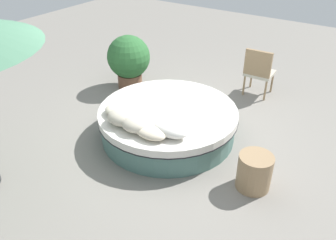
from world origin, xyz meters
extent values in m
plane|color=gray|center=(0.00, 0.00, 0.00)|extent=(16.00, 16.00, 0.00)
cylinder|color=#4C726B|center=(0.00, 0.00, 0.19)|extent=(2.18, 2.18, 0.37)
cylinder|color=black|center=(0.00, 0.00, 0.37)|extent=(2.25, 2.25, 0.02)
cylinder|color=silver|center=(0.00, 0.00, 0.43)|extent=(2.24, 2.24, 0.12)
ellipsoid|color=beige|center=(0.55, 0.54, 0.57)|extent=(0.48, 0.39, 0.15)
ellipsoid|color=beige|center=(0.34, 0.73, 0.61)|extent=(0.45, 0.36, 0.22)
ellipsoid|color=beige|center=(0.06, 0.76, 0.60)|extent=(0.43, 0.36, 0.21)
ellipsoid|color=beige|center=(-0.22, 0.78, 0.57)|extent=(0.49, 0.30, 0.15)
ellipsoid|color=white|center=(-0.43, 0.58, 0.59)|extent=(0.53, 0.32, 0.19)
cylinder|color=#997A56|center=(-0.45, -2.49, 0.21)|extent=(0.04, 0.04, 0.42)
cylinder|color=#997A56|center=(-0.89, -2.50, 0.21)|extent=(0.04, 0.04, 0.42)
cylinder|color=#997A56|center=(-0.46, -2.07, 0.21)|extent=(0.04, 0.04, 0.42)
cylinder|color=#997A56|center=(-0.90, -2.08, 0.21)|extent=(0.04, 0.04, 0.42)
cube|color=beige|center=(-0.68, -2.29, 0.45)|extent=(0.53, 0.51, 0.06)
cube|color=#997A56|center=(-0.68, -2.07, 0.73)|extent=(0.52, 0.07, 0.50)
cylinder|color=brown|center=(1.68, -1.09, 0.15)|extent=(0.51, 0.51, 0.30)
sphere|color=#2D6633|center=(1.68, -1.09, 0.67)|extent=(0.87, 0.87, 0.87)
cylinder|color=#997A56|center=(-1.64, 0.39, 0.25)|extent=(0.46, 0.46, 0.51)
camera|label=1|loc=(-2.62, 3.95, 3.24)|focal=36.58mm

